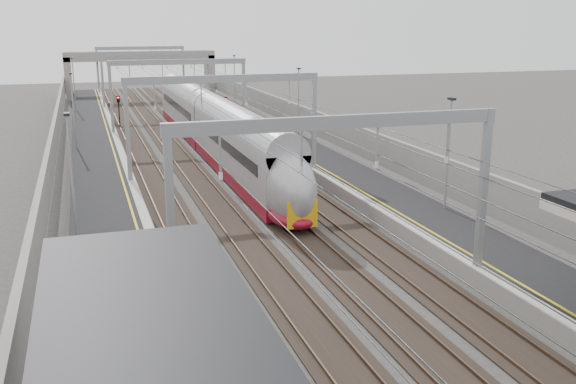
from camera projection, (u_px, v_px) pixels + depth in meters
platform_left at (102, 179)px, 43.88m from camera, size 4.00×120.00×1.00m
platform_right at (321, 164)px, 48.62m from camera, size 4.00×120.00×1.00m
tracks at (217, 178)px, 46.37m from camera, size 11.40×140.00×0.20m
overhead_line at (198, 85)px, 50.91m from camera, size 13.00×140.00×6.60m
overbridge at (141, 62)px, 95.67m from camera, size 22.00×2.20×6.90m
wall_left at (51, 167)px, 42.65m from camera, size 0.30×120.00×3.20m
wall_right at (360, 148)px, 49.29m from camera, size 0.30×120.00×3.20m
train at (216, 133)px, 53.27m from camera, size 2.60×47.42×4.12m
signal_green at (119, 105)px, 68.15m from camera, size 0.32×0.32×3.48m
signal_red_near at (199, 104)px, 69.32m from camera, size 0.32×0.32×3.48m
signal_red_far at (226, 107)px, 66.91m from camera, size 0.32×0.32×3.48m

